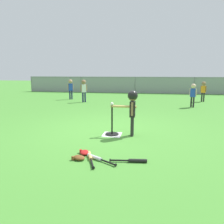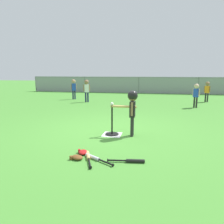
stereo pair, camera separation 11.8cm
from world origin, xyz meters
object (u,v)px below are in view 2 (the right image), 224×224
object	(u,v)px
spare_bat_wood	(88,157)
glove_near_bats	(77,157)
fielder_near_left	(196,92)
spare_bat_black	(131,161)
fielder_deep_right	(87,88)
batting_tee	(112,130)
baseball_on_tee	(112,104)
batter_child	(132,104)
fielder_deep_left	(74,87)
fielder_near_right	(207,89)
glove_by_plate	(83,152)
spare_bat_silver	(95,158)

from	to	relation	value
spare_bat_wood	glove_near_bats	distance (m)	0.20
fielder_near_left	spare_bat_black	size ratio (longest dim) A/B	1.61
spare_bat_wood	glove_near_bats	size ratio (longest dim) A/B	2.36
fielder_deep_right	spare_bat_black	xyz separation A→B (m)	(2.96, -6.78, -0.68)
batting_tee	fielder_near_left	xyz separation A→B (m)	(2.66, 4.54, 0.53)
baseball_on_tee	batter_child	bearing A→B (deg)	-0.26
fielder_deep_right	fielder_near_left	size ratio (longest dim) A/B	1.11
baseball_on_tee	fielder_deep_right	bearing A→B (deg)	113.82
batting_tee	fielder_deep_right	xyz separation A→B (m)	(-2.33, 5.28, 0.60)
fielder_deep_right	fielder_deep_left	xyz separation A→B (m)	(-1.05, 0.95, -0.01)
spare_bat_wood	glove_near_bats	world-z (taller)	glove_near_bats
fielder_near_right	spare_bat_black	world-z (taller)	fielder_near_right
baseball_on_tee	spare_bat_black	world-z (taller)	baseball_on_tee
fielder_near_right	glove_by_plate	size ratio (longest dim) A/B	3.94
fielder_near_left	fielder_deep_left	xyz separation A→B (m)	(-6.04, 1.69, 0.05)
batting_tee	spare_bat_wood	world-z (taller)	batting_tee
glove_by_plate	baseball_on_tee	bearing A→B (deg)	77.72
baseball_on_tee	spare_bat_wood	world-z (taller)	baseball_on_tee
spare_bat_wood	batter_child	bearing A→B (deg)	68.46
fielder_near_right	spare_bat_wood	world-z (taller)	fielder_near_right
glove_by_plate	glove_near_bats	bearing A→B (deg)	-95.01
fielder_deep_left	glove_by_plate	world-z (taller)	fielder_deep_left
spare_bat_wood	spare_bat_black	xyz separation A→B (m)	(0.74, -0.02, 0.00)
batter_child	spare_bat_wood	distance (m)	1.76
fielder_deep_right	fielder_near_right	bearing A→B (deg)	11.50
spare_bat_silver	spare_bat_black	size ratio (longest dim) A/B	0.93
fielder_near_right	spare_bat_wood	distance (m)	8.77
batting_tee	spare_bat_silver	bearing A→B (deg)	-89.62
batting_tee	fielder_near_left	distance (m)	5.29
fielder_deep_left	glove_near_bats	distance (m)	8.39
baseball_on_tee	fielder_near_left	world-z (taller)	fielder_near_left
fielder_near_right	spare_bat_silver	world-z (taller)	fielder_near_right
fielder_deep_right	spare_bat_black	distance (m)	7.43
baseball_on_tee	fielder_deep_left	size ratio (longest dim) A/B	0.07
fielder_deep_left	spare_bat_silver	size ratio (longest dim) A/B	1.88
fielder_deep_left	spare_bat_black	distance (m)	8.73
batting_tee	glove_by_plate	bearing A→B (deg)	-102.28
batter_child	spare_bat_wood	size ratio (longest dim) A/B	1.69
spare_bat_black	glove_by_plate	distance (m)	0.93
spare_bat_silver	glove_near_bats	bearing A→B (deg)	-172.62
spare_bat_wood	glove_by_plate	bearing A→B (deg)	131.02
spare_bat_silver	fielder_near_left	bearing A→B (deg)	66.31
baseball_on_tee	fielder_near_left	bearing A→B (deg)	59.59
baseball_on_tee	fielder_near_left	size ratio (longest dim) A/B	0.07
fielder_near_right	spare_bat_wood	size ratio (longest dim) A/B	1.61
spare_bat_black	glove_by_plate	bearing A→B (deg)	167.36
spare_bat_silver	baseball_on_tee	bearing A→B (deg)	90.38
baseball_on_tee	fielder_near_left	distance (m)	5.26
glove_near_bats	fielder_near_right	bearing A→B (deg)	64.48
batter_child	glove_by_plate	bearing A→B (deg)	-120.05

